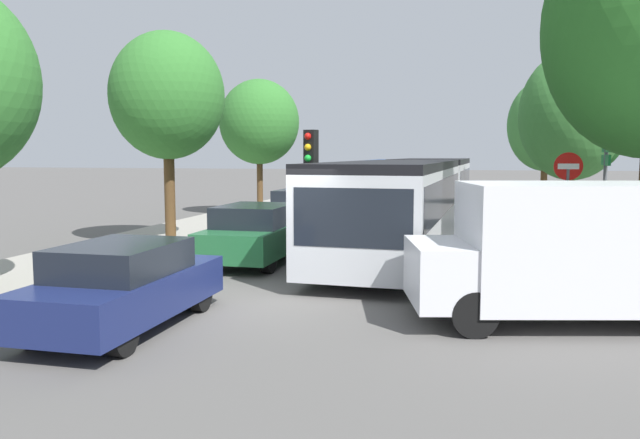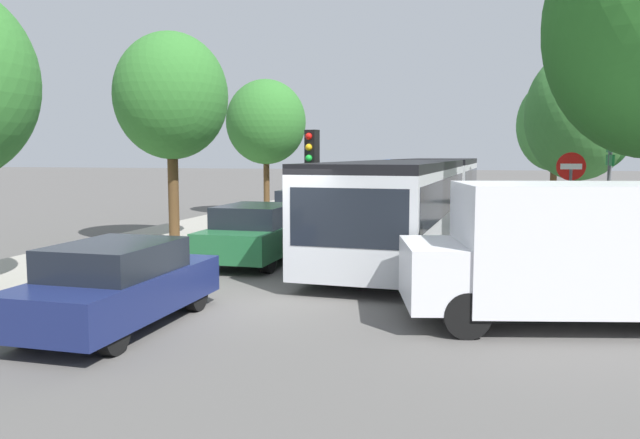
# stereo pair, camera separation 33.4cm
# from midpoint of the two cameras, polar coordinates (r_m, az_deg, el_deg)

# --- Properties ---
(ground_plane) EXTENTS (200.00, 200.00, 0.00)m
(ground_plane) POSITION_cam_midpoint_polar(r_m,az_deg,el_deg) (11.77, -6.17, -7.69)
(ground_plane) COLOR #565451
(kerb_strip_left) EXTENTS (3.20, 41.19, 0.14)m
(kerb_strip_left) POSITION_cam_midpoint_polar(r_m,az_deg,el_deg) (28.31, -7.12, 0.48)
(kerb_strip_left) COLOR #9E998E
(kerb_strip_left) RESTS_ON ground
(articulated_bus) EXTENTS (3.37, 17.52, 2.59)m
(articulated_bus) POSITION_cam_midpoint_polar(r_m,az_deg,el_deg) (20.13, 8.10, 2.29)
(articulated_bus) COLOR silver
(articulated_bus) RESTS_ON ground
(city_bus_rear) EXTENTS (2.82, 11.10, 2.37)m
(city_bus_rear) POSITION_cam_midpoint_polar(r_m,az_deg,el_deg) (42.35, 5.95, 4.08)
(city_bus_rear) COLOR silver
(city_bus_rear) RESTS_ON ground
(queued_car_navy) EXTENTS (1.70, 3.98, 1.38)m
(queued_car_navy) POSITION_cam_midpoint_polar(r_m,az_deg,el_deg) (10.49, -18.36, -5.74)
(queued_car_navy) COLOR navy
(queued_car_navy) RESTS_ON ground
(queued_car_green) EXTENTS (1.82, 4.28, 1.48)m
(queued_car_green) POSITION_cam_midpoint_polar(r_m,az_deg,el_deg) (16.10, -6.41, -1.26)
(queued_car_green) COLOR #236638
(queued_car_green) RESTS_ON ground
(queued_car_silver) EXTENTS (1.87, 4.40, 1.53)m
(queued_car_silver) POSITION_cam_midpoint_polar(r_m,az_deg,el_deg) (22.18, -1.88, 0.83)
(queued_car_silver) COLOR #B7BABF
(queued_car_silver) RESTS_ON ground
(queued_car_graphite) EXTENTS (1.82, 4.28, 1.49)m
(queued_car_graphite) POSITION_cam_midpoint_polar(r_m,az_deg,el_deg) (27.98, 1.72, 1.86)
(queued_car_graphite) COLOR #47474C
(queued_car_graphite) RESTS_ON ground
(white_van) EXTENTS (5.32, 3.06, 2.31)m
(white_van) POSITION_cam_midpoint_polar(r_m,az_deg,el_deg) (10.98, 21.63, -2.47)
(white_van) COLOR silver
(white_van) RESTS_ON ground
(traffic_light) EXTENTS (0.38, 0.40, 3.40)m
(traffic_light) POSITION_cam_midpoint_polar(r_m,az_deg,el_deg) (16.21, -1.46, 5.02)
(traffic_light) COLOR #56595E
(traffic_light) RESTS_ON ground
(no_entry_sign) EXTENTS (0.70, 0.08, 2.82)m
(no_entry_sign) POSITION_cam_midpoint_polar(r_m,az_deg,el_deg) (16.83, 21.15, 2.53)
(no_entry_sign) COLOR #56595E
(no_entry_sign) RESTS_ON ground
(direction_sign_post) EXTENTS (0.15, 1.40, 3.60)m
(direction_sign_post) POSITION_cam_midpoint_polar(r_m,az_deg,el_deg) (17.94, 24.19, 4.81)
(direction_sign_post) COLOR #56595E
(direction_sign_post) RESTS_ON ground
(tree_left_mid) EXTENTS (3.43, 3.43, 6.43)m
(tree_left_mid) POSITION_cam_midpoint_polar(r_m,az_deg,el_deg) (19.76, -14.23, 10.57)
(tree_left_mid) COLOR #51381E
(tree_left_mid) RESTS_ON ground
(tree_left_far) EXTENTS (3.59, 3.59, 6.12)m
(tree_left_far) POSITION_cam_midpoint_polar(r_m,az_deg,el_deg) (28.52, -6.03, 8.66)
(tree_left_far) COLOR #51381E
(tree_left_far) RESTS_ON ground
(tree_right_mid) EXTENTS (3.61, 3.61, 6.33)m
(tree_right_mid) POSITION_cam_midpoint_polar(r_m,az_deg,el_deg) (23.08, 21.99, 8.58)
(tree_right_mid) COLOR #51381E
(tree_right_mid) RESTS_ON ground
(tree_right_far) EXTENTS (4.01, 4.01, 6.79)m
(tree_right_far) POSITION_cam_midpoint_polar(r_m,az_deg,el_deg) (35.63, 19.72, 7.95)
(tree_right_far) COLOR #51381E
(tree_right_far) RESTS_ON ground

